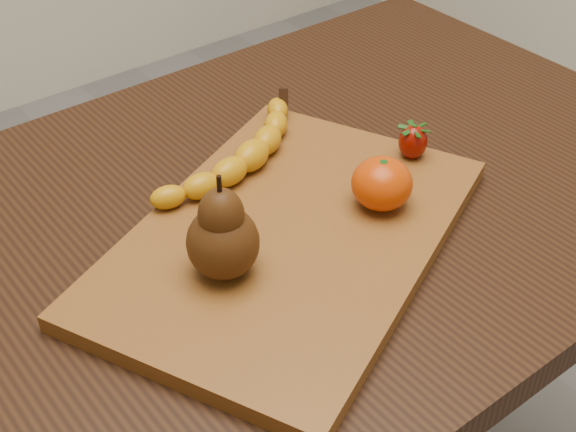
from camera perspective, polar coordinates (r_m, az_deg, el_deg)
table at (r=1.02m, az=1.34°, el=-2.45°), size 1.00×0.70×0.76m
cutting_board at (r=0.86m, az=0.00°, el=-1.57°), size 0.53×0.46×0.02m
banana at (r=0.95m, az=-2.61°, el=4.33°), size 0.23×0.13×0.04m
pear at (r=0.78m, az=-4.72°, el=-0.73°), size 0.08×0.08×0.11m
mandarin at (r=0.88m, az=6.69°, el=2.31°), size 0.08×0.08×0.06m
strawberry at (r=0.98m, az=8.88°, el=5.32°), size 0.04×0.04×0.04m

